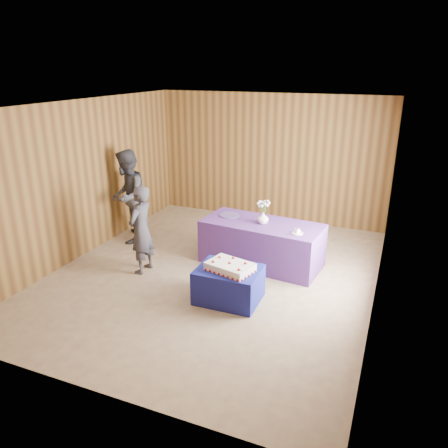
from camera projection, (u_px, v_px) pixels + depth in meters
The scene contains 13 objects.
ground at pixel (214, 274), 7.19m from camera, with size 6.00×6.00×0.00m, color tan.
room_shell at pixel (213, 166), 6.57m from camera, with size 5.04×6.04×2.72m.
cake_table at pixel (229, 284), 6.31m from camera, with size 0.90×0.70×0.50m, color navy.
serving_table at pixel (262, 243), 7.43m from camera, with size 2.00×0.90×0.75m, color #5D2E81.
sheet_cake at pixel (230, 267), 6.16m from camera, with size 0.74×0.59×0.15m.
vase at pixel (263, 218), 7.24m from camera, with size 0.19×0.19×0.19m, color white.
flower_spray at pixel (263, 204), 7.16m from camera, with size 0.23×0.23×0.17m.
platter at pixel (229, 215), 7.64m from camera, with size 0.35×0.35×0.02m, color #54468C.
plate at pixel (297, 233), 6.84m from camera, with size 0.18×0.18×0.01m, color silver.
cake_slice at pixel (297, 231), 6.83m from camera, with size 0.09×0.09×0.09m.
knife at pixel (294, 235), 6.77m from camera, with size 0.26×0.02×0.00m, color silver.
guest_left at pixel (141, 230), 7.04m from camera, with size 0.53×0.35×1.46m, color #35343E.
guest_right at pixel (128, 196), 8.26m from camera, with size 0.86×0.67×1.78m, color #33343D.
Camera 1 is at (2.61, -5.92, 3.26)m, focal length 35.00 mm.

